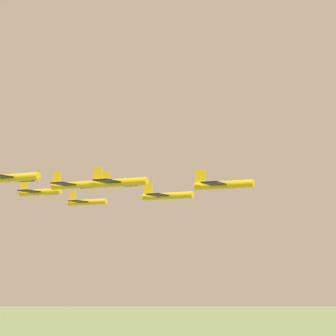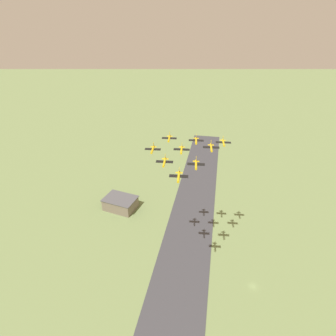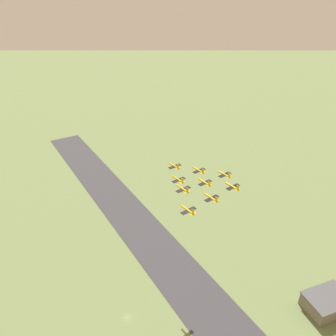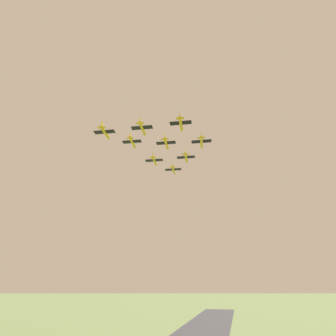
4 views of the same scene
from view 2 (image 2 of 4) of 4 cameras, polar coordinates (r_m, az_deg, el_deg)
ground_plane at (r=181.80m, az=18.01°, el=-23.28°), size 3000.00×3000.00×0.00m
runway_strip at (r=168.84m, az=1.73°, el=-26.80°), size 135.52×525.23×0.20m
hangar at (r=230.99m, az=-10.32°, el=-7.55°), size 26.93×19.20×10.38m
jet_0 at (r=112.31m, az=2.34°, el=-1.81°), size 8.55×8.80×2.96m
jet_1 at (r=123.57m, az=6.12°, el=0.80°), size 8.55×8.80×2.96m
jet_2 at (r=123.84m, az=-0.77°, el=1.35°), size 8.55×8.80×2.96m
jet_3 at (r=133.94m, az=9.39°, el=4.45°), size 8.55×8.80×2.96m
jet_4 at (r=134.33m, az=2.97°, el=4.04°), size 8.55×8.80×2.96m
jet_5 at (r=135.84m, az=-3.34°, el=4.09°), size 8.55×8.80×2.96m
jet_6 at (r=147.18m, az=11.97°, el=5.46°), size 8.55×8.80×2.96m
jet_7 at (r=145.89m, az=6.15°, el=5.98°), size 8.55×8.80×2.96m
jet_8 at (r=146.07m, az=0.27°, el=6.50°), size 8.55×8.80×2.96m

